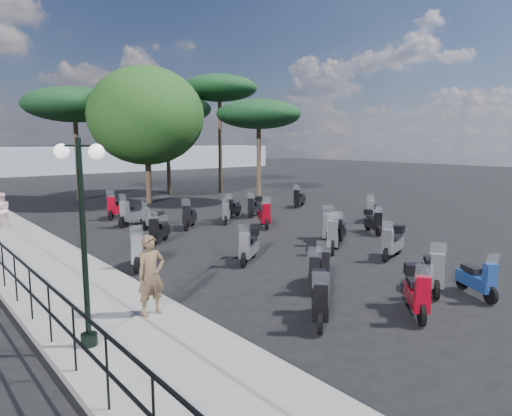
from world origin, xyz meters
TOP-DOWN VIEW (x-y plane):
  - ground at (0.00, 0.00)m, footprint 120.00×120.00m
  - sidewalk at (-6.50, 3.00)m, footprint 3.00×30.00m
  - lamp_post_0 at (-7.32, -3.95)m, footprint 0.59×1.02m
  - woman at (-5.76, -3.29)m, footprint 0.63×0.42m
  - pedestrian_far at (-6.20, 9.69)m, footprint 0.76×0.61m
  - scooter_0 at (-3.08, -5.58)m, footprint 1.26×1.23m
  - scooter_1 at (-1.52, -3.99)m, footprint 1.23×1.07m
  - scooter_2 at (-4.13, 0.62)m, footprint 1.21×1.45m
  - scooter_3 at (-2.23, 3.22)m, footprint 1.30×1.16m
  - scooter_4 at (-1.27, 9.63)m, footprint 1.33×1.41m
  - scooter_5 at (-1.12, -6.63)m, footprint 1.30×1.24m
  - scooter_6 at (1.08, -6.93)m, footprint 0.88×1.37m
  - scooter_7 at (-1.24, -3.99)m, footprint 1.30×1.23m
  - scooter_8 at (-1.25, -0.89)m, footprint 1.41×1.13m
  - scooter_9 at (-1.07, 5.97)m, footprint 1.52×0.71m
  - scooter_10 at (-1.43, 7.22)m, footprint 1.78×0.94m
  - scooter_11 at (0.58, -6.04)m, footprint 1.45×1.19m
  - scooter_12 at (2.83, -1.07)m, footprint 1.44×1.03m
  - scooter_13 at (2.84, -0.49)m, footprint 1.51×1.40m
  - scooter_14 at (3.26, 6.08)m, footprint 1.41×0.94m
  - scooter_15 at (0.18, 5.10)m, footprint 1.28×1.33m
  - scooter_17 at (2.68, -3.45)m, footprint 1.61×0.72m
  - scooter_18 at (1.87, -1.57)m, footprint 1.46×1.31m
  - scooter_19 at (2.88, 3.24)m, footprint 1.08×1.59m
  - scooter_20 at (2.19, 5.17)m, footprint 1.05×1.27m
  - scooter_23 at (5.50, -0.57)m, footprint 0.94×1.36m
  - scooter_24 at (7.80, 1.19)m, footprint 1.51×0.94m
  - scooter_25 at (4.39, 5.76)m, footprint 1.44×0.95m
  - scooter_26 at (8.44, 6.71)m, footprint 1.52×0.94m
  - broadleaf_tree at (2.50, 13.70)m, footprint 6.84×6.84m
  - pine_0 at (5.92, 17.48)m, footprint 6.22×6.22m
  - pine_1 at (9.15, 15.64)m, footprint 5.39×5.39m
  - pine_2 at (-0.32, 17.85)m, footprint 6.22×6.22m
  - pine_3 at (8.09, 9.96)m, footprint 5.17×5.17m

SIDE VIEW (x-z plane):
  - ground at x=0.00m, z-range 0.00..0.00m
  - sidewalk at x=-6.50m, z-range 0.00..0.15m
  - scooter_6 at x=1.08m, z-range -0.19..1.03m
  - scooter_1 at x=-1.52m, z-range -0.19..1.04m
  - scooter_20 at x=2.19m, z-range -0.19..1.05m
  - scooter_9 at x=-1.07m, z-range -0.19..1.06m
  - scooter_14 at x=3.26m, z-range -0.19..1.07m
  - scooter_3 at x=-2.23m, z-range -0.20..1.11m
  - scooter_23 at x=5.50m, z-range -0.15..1.06m
  - scooter_12 at x=2.83m, z-range -0.20..1.12m
  - scooter_24 at x=7.80m, z-range -0.20..1.13m
  - scooter_26 at x=8.44m, z-range -0.20..1.13m
  - scooter_7 at x=-1.24m, z-range -0.21..1.14m
  - scooter_25 at x=4.39m, z-range -0.16..1.11m
  - scooter_0 at x=-3.08m, z-range -0.16..1.12m
  - scooter_15 at x=0.18m, z-range -0.21..1.17m
  - scooter_11 at x=0.58m, z-range -0.21..1.19m
  - scooter_2 at x=-4.13m, z-range -0.22..1.20m
  - scooter_5 at x=-1.12m, z-range -0.16..1.15m
  - scooter_17 at x=2.68m, z-range -0.16..1.15m
  - scooter_8 at x=-1.25m, z-range -0.16..1.15m
  - scooter_19 at x=2.88m, z-range -0.22..1.21m
  - scooter_4 at x=-1.27m, z-range -0.22..1.23m
  - scooter_18 at x=1.87m, z-range -0.23..1.25m
  - scooter_10 at x=-1.43m, z-range -0.23..1.27m
  - scooter_13 at x=2.84m, z-range -0.18..1.31m
  - pedestrian_far at x=-6.20m, z-range 0.15..1.62m
  - woman at x=-5.76m, z-range 0.15..1.86m
  - lamp_post_0 at x=-7.32m, z-range 0.41..4.10m
  - broadleaf_tree at x=2.50m, z-range 1.16..9.30m
  - pine_3 at x=8.09m, z-range 2.21..8.50m
  - pine_0 at x=5.92m, z-range 2.43..9.49m
  - pine_2 at x=-0.32m, z-range 2.44..9.53m
  - pine_1 at x=9.15m, z-range 3.23..11.67m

